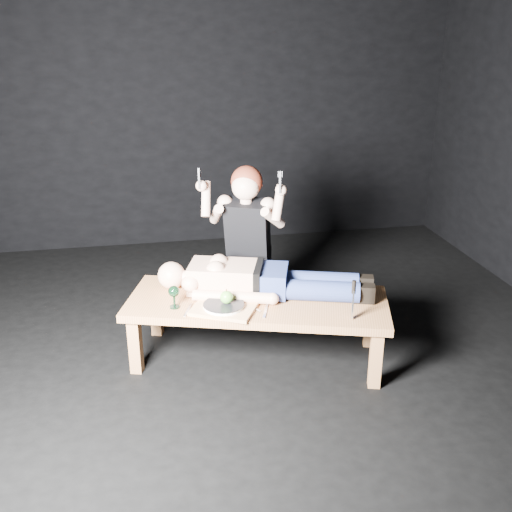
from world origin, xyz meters
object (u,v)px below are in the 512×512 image
at_px(lying_man, 266,276).
at_px(kneeling_woman, 250,242).
at_px(table, 257,329).
at_px(serving_tray, 224,309).
at_px(carving_knife, 353,300).
at_px(goblet, 174,297).

relative_size(lying_man, kneeling_woman, 1.27).
height_order(table, serving_tray, serving_tray).
distance_m(lying_man, carving_knife, 0.66).
bearing_deg(table, carving_knife, -18.58).
height_order(table, carving_knife, carving_knife).
xyz_separation_m(kneeling_woman, goblet, (-0.62, -0.62, -0.12)).
distance_m(table, goblet, 0.63).
xyz_separation_m(table, goblet, (-0.56, -0.01, 0.30)).
height_order(serving_tray, goblet, goblet).
xyz_separation_m(table, kneeling_woman, (0.06, 0.61, 0.42)).
distance_m(lying_man, serving_tray, 0.41).
distance_m(goblet, carving_knife, 1.16).
height_order(lying_man, kneeling_woman, kneeling_woman).
bearing_deg(kneeling_woman, table, -73.26).
bearing_deg(goblet, table, 1.06).
bearing_deg(carving_knife, table, 161.42).
height_order(kneeling_woman, serving_tray, kneeling_woman).
relative_size(serving_tray, carving_knife, 1.50).
bearing_deg(table, lying_man, 67.50).
height_order(table, kneeling_woman, kneeling_woman).
distance_m(lying_man, goblet, 0.65).
xyz_separation_m(lying_man, serving_tray, (-0.33, -0.21, -0.11)).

